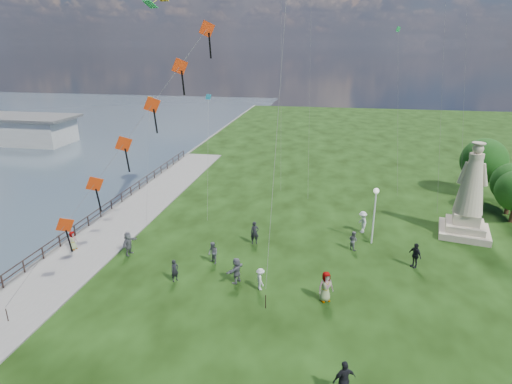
% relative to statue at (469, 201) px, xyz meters
% --- Properties ---
extents(waterfront, '(200.00, 200.00, 1.51)m').
position_rel_statue_xyz_m(waterfront, '(-30.08, -7.21, -2.97)').
color(waterfront, '#323E4B').
rests_on(waterfront, ground).
extents(statue, '(4.48, 4.48, 7.70)m').
position_rel_statue_xyz_m(statue, '(0.00, 0.00, 0.00)').
color(statue, tan).
rests_on(statue, ground).
extents(lamppost, '(0.42, 0.42, 4.56)m').
position_rel_statue_xyz_m(lamppost, '(-7.56, -3.02, 0.38)').
color(lamppost, silver).
rests_on(lamppost, ground).
extents(tree_row, '(5.08, 11.19, 5.94)m').
position_rel_statue_xyz_m(tree_row, '(4.54, 7.63, 0.38)').
color(tree_row, '#382314').
rests_on(tree_row, ground).
extents(person_0, '(0.62, 0.66, 1.52)m').
position_rel_statue_xyz_m(person_0, '(-20.71, -11.22, -2.15)').
color(person_0, black).
rests_on(person_0, ground).
extents(person_1, '(0.91, 0.88, 1.62)m').
position_rel_statue_xyz_m(person_1, '(-18.90, -8.45, -2.10)').
color(person_1, '#595960').
rests_on(person_1, ground).
extents(person_2, '(0.86, 1.06, 1.46)m').
position_rel_statue_xyz_m(person_2, '(-15.00, -11.20, -2.18)').
color(person_2, silver).
rests_on(person_2, ground).
extents(person_3, '(1.23, 1.01, 1.87)m').
position_rel_statue_xyz_m(person_3, '(-9.88, -19.20, -1.98)').
color(person_3, black).
rests_on(person_3, ground).
extents(person_4, '(1.11, 0.96, 1.94)m').
position_rel_statue_xyz_m(person_4, '(-10.90, -11.74, -1.94)').
color(person_4, '#595960').
rests_on(person_4, ground).
extents(person_5, '(0.91, 1.75, 1.80)m').
position_rel_statue_xyz_m(person_5, '(-25.42, -8.26, -2.01)').
color(person_5, '#595960').
rests_on(person_5, ground).
extents(person_6, '(0.77, 0.64, 1.82)m').
position_rel_statue_xyz_m(person_6, '(-16.58, -4.75, -2.00)').
color(person_6, black).
rests_on(person_6, ground).
extents(person_7, '(0.83, 0.83, 1.49)m').
position_rel_statue_xyz_m(person_7, '(-9.06, -4.41, -2.16)').
color(person_7, '#595960').
rests_on(person_7, ground).
extents(person_8, '(0.96, 1.33, 1.85)m').
position_rel_statue_xyz_m(person_8, '(-8.21, -1.07, -1.98)').
color(person_8, silver).
rests_on(person_8, ground).
extents(person_9, '(1.06, 1.18, 1.82)m').
position_rel_statue_xyz_m(person_9, '(-4.90, -6.38, -2.00)').
color(person_9, black).
rests_on(person_9, ground).
extents(person_10, '(0.58, 0.79, 1.47)m').
position_rel_statue_xyz_m(person_10, '(-29.84, -8.43, -2.18)').
color(person_10, '#595960').
rests_on(person_10, ground).
extents(person_11, '(1.31, 1.78, 1.76)m').
position_rel_statue_xyz_m(person_11, '(-16.68, -10.65, -2.03)').
color(person_11, '#595960').
rests_on(person_11, ground).
extents(red_kite_train, '(9.97, 9.35, 16.19)m').
position_rel_statue_xyz_m(red_kite_train, '(-22.38, -11.59, 7.12)').
color(red_kite_train, black).
rests_on(red_kite_train, ground).
extents(small_kites, '(27.90, 17.19, 28.90)m').
position_rel_statue_xyz_m(small_kites, '(-11.93, 7.96, 11.89)').
color(small_kites, teal).
rests_on(small_kites, ground).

